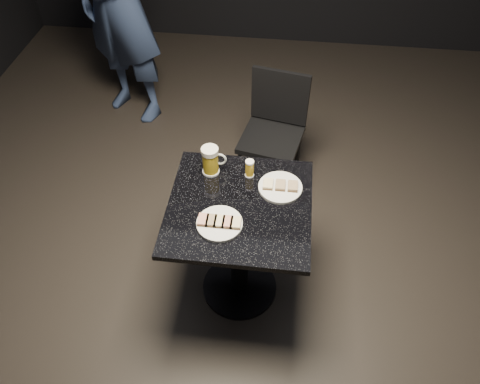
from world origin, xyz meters
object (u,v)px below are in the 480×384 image
beer_mug (211,160)px  plate_small (280,187)px  chair (274,128)px  plate_large (220,223)px  table (240,236)px  beer_tumbler (250,168)px

beer_mug → plate_small: bearing=-12.3°
chair → beer_mug: bearing=-112.2°
plate_large → plate_small: size_ratio=0.98×
table → beer_tumbler: bearing=82.8°
table → beer_tumbler: 0.36m
table → beer_tumbler: (0.03, 0.21, 0.29)m
plate_small → chair: 0.84m
table → chair: (0.12, 0.93, -0.01)m
plate_small → table: plate_small is taller
table → chair: chair is taller
plate_large → plate_small: same height
beer_mug → beer_tumbler: (0.20, -0.00, -0.03)m
beer_tumbler → chair: (0.09, 0.72, -0.30)m
plate_small → beer_mug: bearing=167.7°
plate_large → table: bearing=59.6°
beer_tumbler → chair: bearing=82.7°
plate_large → beer_mug: 0.37m
plate_large → table: size_ratio=0.29×
chair → table: bearing=-97.2°
plate_small → table: bearing=-144.6°
plate_large → beer_tumbler: size_ratio=2.22×
plate_small → beer_tumbler: 0.18m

